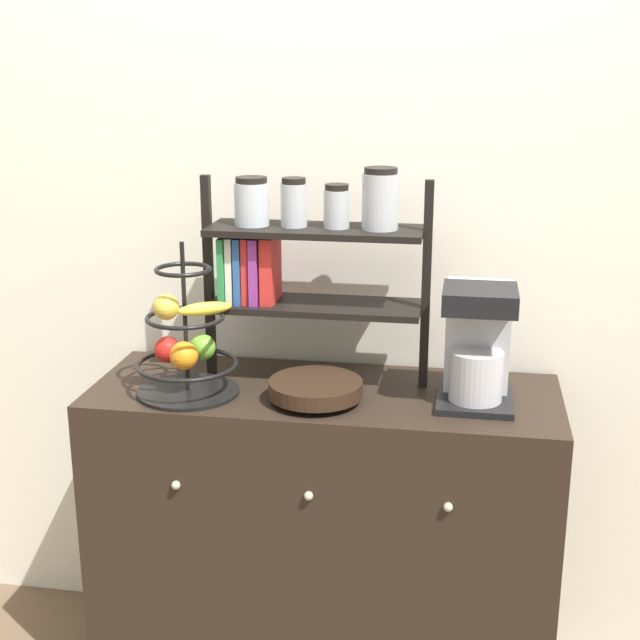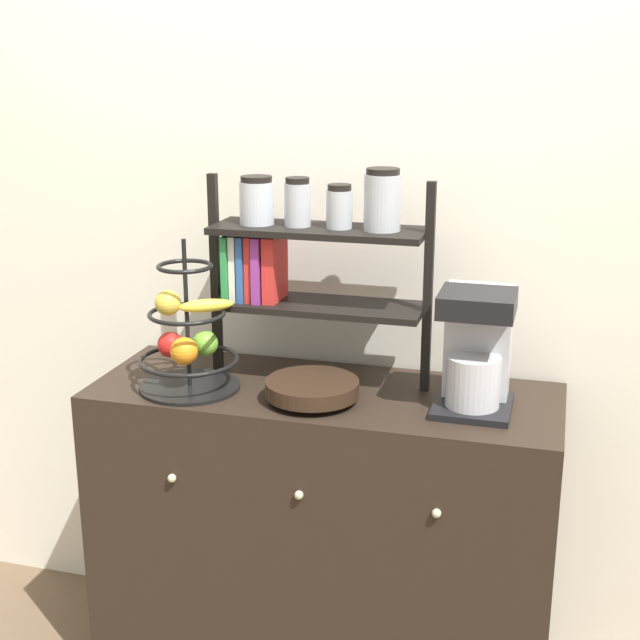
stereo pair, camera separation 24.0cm
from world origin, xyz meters
name	(u,v)px [view 1 (the left image)]	position (x,y,z in m)	size (l,w,h in m)	color
wall_back	(340,230)	(0.00, 0.52, 1.30)	(7.00, 0.05, 2.60)	silver
sideboard	(324,536)	(0.00, 0.24, 0.45)	(1.29, 0.49, 0.90)	black
coffee_maker	(477,344)	(0.41, 0.23, 1.06)	(0.20, 0.22, 0.32)	black
fruit_stand	(185,346)	(-0.37, 0.15, 1.04)	(0.28, 0.28, 0.42)	black
wooden_bowl	(316,389)	(-0.01, 0.15, 0.94)	(0.25, 0.25, 0.06)	black
shelf_hutch	(299,248)	(-0.08, 0.31, 1.29)	(0.63, 0.20, 0.60)	black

